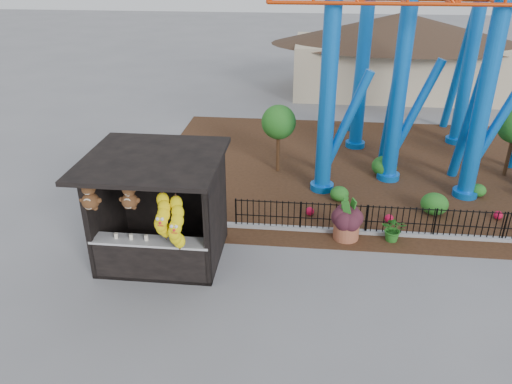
# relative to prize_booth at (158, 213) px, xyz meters

# --- Properties ---
(ground) EXTENTS (120.00, 120.00, 0.00)m
(ground) POSITION_rel_prize_booth_xyz_m (3.00, -0.92, -1.52)
(ground) COLOR slate
(ground) RESTS_ON ground
(mulch_bed) EXTENTS (18.00, 12.00, 0.02)m
(mulch_bed) POSITION_rel_prize_booth_xyz_m (7.00, 7.08, -1.51)
(mulch_bed) COLOR #331E11
(mulch_bed) RESTS_ON ground
(curb) EXTENTS (18.00, 0.18, 0.12)m
(curb) POSITION_rel_prize_booth_xyz_m (7.00, 2.08, -1.46)
(curb) COLOR gray
(curb) RESTS_ON ground
(prize_booth) EXTENTS (3.50, 3.40, 3.12)m
(prize_booth) POSITION_rel_prize_booth_xyz_m (0.00, 0.00, 0.00)
(prize_booth) COLOR black
(prize_booth) RESTS_ON ground
(picket_fence) EXTENTS (12.20, 0.06, 1.00)m
(picket_fence) POSITION_rel_prize_booth_xyz_m (7.90, 2.08, -1.02)
(picket_fence) COLOR black
(picket_fence) RESTS_ON ground
(terracotta_planter) EXTENTS (0.97, 0.97, 0.58)m
(terracotta_planter) POSITION_rel_prize_booth_xyz_m (5.18, 1.78, -1.23)
(terracotta_planter) COLOR #985237
(terracotta_planter) RESTS_ON ground
(planter_foliage) EXTENTS (0.70, 0.70, 0.64)m
(planter_foliage) POSITION_rel_prize_booth_xyz_m (5.18, 1.78, -0.62)
(planter_foliage) COLOR #34151D
(planter_foliage) RESTS_ON terracotta_planter
(potted_plant) EXTENTS (0.81, 0.74, 0.79)m
(potted_plant) POSITION_rel_prize_booth_xyz_m (6.56, 1.78, -1.12)
(potted_plant) COLOR #255318
(potted_plant) RESTS_ON ground
(landscaping) EXTENTS (8.12, 4.57, 0.76)m
(landscaping) POSITION_rel_prize_booth_xyz_m (7.75, 5.00, -1.18)
(landscaping) COLOR #1F5B1B
(landscaping) RESTS_ON mulch_bed
(pavilion) EXTENTS (15.00, 15.00, 4.80)m
(pavilion) POSITION_rel_prize_booth_xyz_m (9.00, 19.08, 1.55)
(pavilion) COLOR #BFAD8C
(pavilion) RESTS_ON ground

